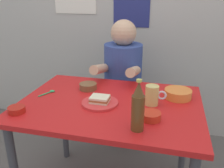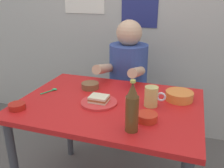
# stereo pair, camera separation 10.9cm
# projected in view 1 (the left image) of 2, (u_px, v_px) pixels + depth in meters

# --- Properties ---
(wall_back) EXTENTS (4.40, 0.09, 2.60)m
(wall_back) POSITION_uv_depth(u_px,v_px,m) (138.00, 0.00, 2.25)
(wall_back) COLOR #ADA89E
(wall_back) RESTS_ON ground
(dining_table) EXTENTS (1.10, 0.80, 0.74)m
(dining_table) POSITION_uv_depth(u_px,v_px,m) (110.00, 115.00, 1.53)
(dining_table) COLOR red
(dining_table) RESTS_ON ground
(stool) EXTENTS (0.34, 0.34, 0.45)m
(stool) POSITION_uv_depth(u_px,v_px,m) (122.00, 112.00, 2.22)
(stool) COLOR #4C4C51
(stool) RESTS_ON ground
(person_seated) EXTENTS (0.33, 0.56, 0.72)m
(person_seated) POSITION_uv_depth(u_px,v_px,m) (123.00, 69.00, 2.06)
(person_seated) COLOR #33478C
(person_seated) RESTS_ON stool
(plate_orange) EXTENTS (0.22, 0.22, 0.01)m
(plate_orange) POSITION_uv_depth(u_px,v_px,m) (100.00, 103.00, 1.47)
(plate_orange) COLOR red
(plate_orange) RESTS_ON dining_table
(sandwich) EXTENTS (0.11, 0.09, 0.04)m
(sandwich) POSITION_uv_depth(u_px,v_px,m) (100.00, 99.00, 1.46)
(sandwich) COLOR beige
(sandwich) RESTS_ON plate_orange
(beer_mug) EXTENTS (0.13, 0.08, 0.12)m
(beer_mug) POSITION_uv_depth(u_px,v_px,m) (152.00, 95.00, 1.44)
(beer_mug) COLOR #D1BC66
(beer_mug) RESTS_ON dining_table
(beer_bottle) EXTENTS (0.06, 0.06, 0.26)m
(beer_bottle) POSITION_uv_depth(u_px,v_px,m) (138.00, 108.00, 1.15)
(beer_bottle) COLOR #593819
(beer_bottle) RESTS_ON dining_table
(condiment_bowl_brown) EXTENTS (0.12, 0.12, 0.04)m
(condiment_bowl_brown) POSITION_uv_depth(u_px,v_px,m) (88.00, 86.00, 1.68)
(condiment_bowl_brown) COLOR brown
(condiment_bowl_brown) RESTS_ON dining_table
(sambal_bowl_red) EXTENTS (0.10, 0.10, 0.03)m
(sambal_bowl_red) POSITION_uv_depth(u_px,v_px,m) (17.00, 109.00, 1.36)
(sambal_bowl_red) COLOR #B21E14
(sambal_bowl_red) RESTS_ON dining_table
(sauce_bowl_chili) EXTENTS (0.11, 0.11, 0.04)m
(sauce_bowl_chili) POSITION_uv_depth(u_px,v_px,m) (151.00, 115.00, 1.29)
(sauce_bowl_chili) COLOR red
(sauce_bowl_chili) RESTS_ON dining_table
(soup_bowl_orange) EXTENTS (0.17, 0.17, 0.05)m
(soup_bowl_orange) POSITION_uv_depth(u_px,v_px,m) (178.00, 93.00, 1.54)
(soup_bowl_orange) COLOR orange
(soup_bowl_orange) RESTS_ON dining_table
(spoon) EXTENTS (0.07, 0.11, 0.01)m
(spoon) POSITION_uv_depth(u_px,v_px,m) (49.00, 92.00, 1.63)
(spoon) COLOR #26A559
(spoon) RESTS_ON dining_table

